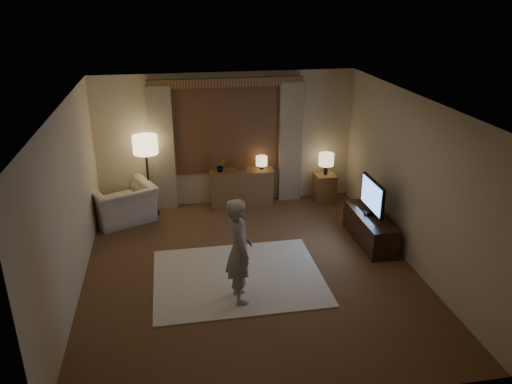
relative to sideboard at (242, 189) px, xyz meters
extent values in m
cube|color=brown|center=(-0.24, -2.50, -0.36)|extent=(5.00, 5.50, 0.02)
cube|color=silver|center=(-0.24, -2.50, 2.26)|extent=(5.00, 5.50, 0.02)
cube|color=beige|center=(-0.24, 0.26, 0.95)|extent=(5.00, 0.02, 2.60)
cube|color=beige|center=(-0.24, -5.26, 0.95)|extent=(5.00, 0.02, 2.60)
cube|color=beige|center=(-2.75, -2.50, 0.95)|extent=(0.02, 5.50, 2.60)
cube|color=beige|center=(2.27, -2.50, 0.95)|extent=(0.02, 5.50, 2.60)
cube|color=black|center=(-0.24, 0.23, 1.20)|extent=(2.00, 0.01, 1.70)
cube|color=brown|center=(-0.24, 0.22, 1.20)|extent=(2.08, 0.04, 1.78)
cube|color=tan|center=(-1.49, 0.15, 0.85)|extent=(0.45, 0.12, 2.40)
cube|color=tan|center=(1.01, 0.15, 0.85)|extent=(0.45, 0.12, 2.40)
cube|color=brown|center=(-0.24, 0.17, 2.07)|extent=(2.90, 0.14, 0.16)
cube|color=beige|center=(-0.46, -2.67, -0.34)|extent=(2.50, 2.00, 0.02)
cube|color=brown|center=(0.00, 0.00, 0.00)|extent=(1.20, 0.40, 0.70)
cube|color=brown|center=(0.00, 0.00, 0.45)|extent=(0.16, 0.02, 0.20)
imported|color=#999999|center=(-0.40, 0.00, 0.50)|extent=(0.17, 0.13, 0.30)
cylinder|color=black|center=(0.40, 0.00, 0.41)|extent=(0.08, 0.08, 0.12)
cylinder|color=#FBDD96|center=(0.40, 0.00, 0.56)|extent=(0.22, 0.22, 0.18)
cylinder|color=black|center=(-1.78, -0.12, -0.33)|extent=(0.33, 0.33, 0.03)
cylinder|color=black|center=(-1.78, -0.12, 0.27)|extent=(0.04, 0.04, 1.24)
cylinder|color=#FBDD96|center=(-1.78, -0.12, 1.04)|extent=(0.45, 0.45, 0.33)
imported|color=beige|center=(-2.26, -0.35, 0.00)|extent=(1.39, 1.32, 0.71)
cube|color=brown|center=(1.70, -0.05, -0.07)|extent=(0.40, 0.40, 0.56)
cylinder|color=black|center=(1.70, -0.05, 0.31)|extent=(0.08, 0.08, 0.20)
cylinder|color=#FBDD96|center=(1.70, -0.05, 0.53)|extent=(0.30, 0.30, 0.24)
cube|color=black|center=(1.91, -1.91, -0.10)|extent=(0.45, 1.40, 0.50)
cube|color=black|center=(1.91, -1.91, 0.18)|extent=(0.21, 0.10, 0.06)
cube|color=black|center=(1.91, -1.91, 0.51)|extent=(0.05, 0.86, 0.53)
cube|color=#557CE7|center=(1.88, -1.91, 0.51)|extent=(0.00, 0.80, 0.47)
imported|color=#B3AFA5|center=(-0.52, -3.23, 0.42)|extent=(0.41, 0.58, 1.51)
camera|label=1|loc=(-1.33, -9.06, 3.68)|focal=35.00mm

